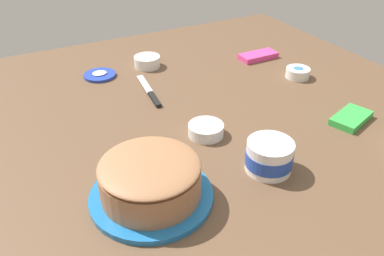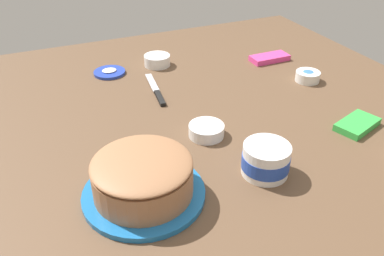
{
  "view_description": "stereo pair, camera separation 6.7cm",
  "coord_description": "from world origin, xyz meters",
  "px_view_note": "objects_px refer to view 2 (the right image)",
  "views": [
    {
      "loc": [
        -0.53,
        -0.89,
        0.61
      ],
      "look_at": [
        -0.1,
        -0.09,
        0.04
      ],
      "focal_mm": 37.15,
      "sensor_mm": 36.0,
      "label": 1
    },
    {
      "loc": [
        -0.47,
        -0.92,
        0.61
      ],
      "look_at": [
        -0.1,
        -0.09,
        0.04
      ],
      "focal_mm": 37.15,
      "sensor_mm": 36.0,
      "label": 2
    }
  ],
  "objects_px": {
    "frosted_cake": "(143,179)",
    "candy_box_upper": "(357,124)",
    "sprinkle_bowl_blue": "(308,76)",
    "candy_box_lower": "(270,58)",
    "frosting_tub": "(267,159)",
    "frosting_tub_lid": "(109,72)",
    "sprinkle_bowl_yellow": "(206,130)",
    "sprinkle_bowl_green": "(157,60)",
    "spreading_knife": "(157,92)"
  },
  "relations": [
    {
      "from": "frosting_tub",
      "to": "candy_box_lower",
      "type": "relative_size",
      "value": 0.77
    },
    {
      "from": "sprinkle_bowl_green",
      "to": "sprinkle_bowl_yellow",
      "type": "bearing_deg",
      "value": -94.0
    },
    {
      "from": "frosted_cake",
      "to": "candy_box_upper",
      "type": "xyz_separation_m",
      "value": [
        0.65,
        0.03,
        -0.04
      ]
    },
    {
      "from": "frosting_tub_lid",
      "to": "sprinkle_bowl_blue",
      "type": "bearing_deg",
      "value": -28.45
    },
    {
      "from": "candy_box_upper",
      "to": "sprinkle_bowl_blue",
      "type": "bearing_deg",
      "value": 60.75
    },
    {
      "from": "candy_box_lower",
      "to": "candy_box_upper",
      "type": "xyz_separation_m",
      "value": [
        -0.04,
        -0.52,
        -0.0
      ]
    },
    {
      "from": "candy_box_lower",
      "to": "frosting_tub",
      "type": "bearing_deg",
      "value": -124.04
    },
    {
      "from": "frosting_tub_lid",
      "to": "sprinkle_bowl_blue",
      "type": "relative_size",
      "value": 1.35
    },
    {
      "from": "frosting_tub",
      "to": "candy_box_upper",
      "type": "xyz_separation_m",
      "value": [
        0.35,
        0.07,
        -0.03
      ]
    },
    {
      "from": "frosting_tub",
      "to": "sprinkle_bowl_blue",
      "type": "bearing_deg",
      "value": 42.43
    },
    {
      "from": "frosting_tub_lid",
      "to": "candy_box_lower",
      "type": "relative_size",
      "value": 0.76
    },
    {
      "from": "candy_box_upper",
      "to": "frosting_tub_lid",
      "type": "bearing_deg",
      "value": 112.91
    },
    {
      "from": "sprinkle_bowl_blue",
      "to": "sprinkle_bowl_green",
      "type": "bearing_deg",
      "value": 142.34
    },
    {
      "from": "candy_box_lower",
      "to": "candy_box_upper",
      "type": "bearing_deg",
      "value": -94.57
    },
    {
      "from": "frosting_tub",
      "to": "frosting_tub_lid",
      "type": "height_order",
      "value": "frosting_tub"
    },
    {
      "from": "sprinkle_bowl_blue",
      "to": "candy_box_lower",
      "type": "xyz_separation_m",
      "value": [
        -0.02,
        0.21,
        -0.01
      ]
    },
    {
      "from": "frosted_cake",
      "to": "sprinkle_bowl_yellow",
      "type": "bearing_deg",
      "value": 35.42
    },
    {
      "from": "frosting_tub",
      "to": "sprinkle_bowl_blue",
      "type": "xyz_separation_m",
      "value": [
        0.41,
        0.38,
        -0.02
      ]
    },
    {
      "from": "frosted_cake",
      "to": "spreading_knife",
      "type": "bearing_deg",
      "value": 67.49
    },
    {
      "from": "frosting_tub_lid",
      "to": "candy_box_lower",
      "type": "distance_m",
      "value": 0.62
    },
    {
      "from": "frosting_tub",
      "to": "frosting_tub_lid",
      "type": "distance_m",
      "value": 0.75
    },
    {
      "from": "frosting_tub",
      "to": "sprinkle_bowl_blue",
      "type": "distance_m",
      "value": 0.56
    },
    {
      "from": "sprinkle_bowl_blue",
      "to": "frosted_cake",
      "type": "bearing_deg",
      "value": -154.41
    },
    {
      "from": "candy_box_upper",
      "to": "spreading_knife",
      "type": "bearing_deg",
      "value": 118.45
    },
    {
      "from": "sprinkle_bowl_blue",
      "to": "candy_box_lower",
      "type": "bearing_deg",
      "value": 95.88
    },
    {
      "from": "sprinkle_bowl_green",
      "to": "sprinkle_bowl_blue",
      "type": "height_order",
      "value": "sprinkle_bowl_green"
    },
    {
      "from": "sprinkle_bowl_yellow",
      "to": "candy_box_lower",
      "type": "height_order",
      "value": "sprinkle_bowl_yellow"
    },
    {
      "from": "sprinkle_bowl_green",
      "to": "frosting_tub_lid",
      "type": "bearing_deg",
      "value": -179.82
    },
    {
      "from": "sprinkle_bowl_green",
      "to": "candy_box_lower",
      "type": "bearing_deg",
      "value": -17.37
    },
    {
      "from": "frosted_cake",
      "to": "sprinkle_bowl_green",
      "type": "bearing_deg",
      "value": 68.28
    },
    {
      "from": "frosted_cake",
      "to": "sprinkle_bowl_green",
      "type": "xyz_separation_m",
      "value": [
        0.27,
        0.68,
        -0.03
      ]
    },
    {
      "from": "sprinkle_bowl_blue",
      "to": "frosting_tub_lid",
      "type": "bearing_deg",
      "value": 151.55
    },
    {
      "from": "frosting_tub_lid",
      "to": "spreading_knife",
      "type": "distance_m",
      "value": 0.24
    },
    {
      "from": "frosted_cake",
      "to": "sprinkle_bowl_green",
      "type": "relative_size",
      "value": 2.83
    },
    {
      "from": "spreading_knife",
      "to": "candy_box_lower",
      "type": "relative_size",
      "value": 1.57
    },
    {
      "from": "sprinkle_bowl_green",
      "to": "candy_box_upper",
      "type": "height_order",
      "value": "sprinkle_bowl_green"
    },
    {
      "from": "candy_box_lower",
      "to": "candy_box_upper",
      "type": "height_order",
      "value": "same"
    },
    {
      "from": "frosting_tub",
      "to": "sprinkle_bowl_green",
      "type": "bearing_deg",
      "value": 92.15
    },
    {
      "from": "candy_box_lower",
      "to": "candy_box_upper",
      "type": "relative_size",
      "value": 1.12
    },
    {
      "from": "frosted_cake",
      "to": "sprinkle_bowl_green",
      "type": "height_order",
      "value": "frosted_cake"
    },
    {
      "from": "spreading_knife",
      "to": "sprinkle_bowl_blue",
      "type": "relative_size",
      "value": 2.81
    },
    {
      "from": "frosted_cake",
      "to": "frosting_tub_lid",
      "type": "xyz_separation_m",
      "value": [
        0.09,
        0.68,
        -0.04
      ]
    },
    {
      "from": "frosting_tub",
      "to": "spreading_knife",
      "type": "height_order",
      "value": "frosting_tub"
    },
    {
      "from": "frosting_tub",
      "to": "candy_box_lower",
      "type": "distance_m",
      "value": 0.7
    },
    {
      "from": "candy_box_lower",
      "to": "candy_box_upper",
      "type": "distance_m",
      "value": 0.52
    },
    {
      "from": "sprinkle_bowl_green",
      "to": "candy_box_lower",
      "type": "height_order",
      "value": "sprinkle_bowl_green"
    },
    {
      "from": "frosting_tub",
      "to": "sprinkle_bowl_yellow",
      "type": "relative_size",
      "value": 1.17
    },
    {
      "from": "sprinkle_bowl_green",
      "to": "candy_box_upper",
      "type": "relative_size",
      "value": 0.73
    },
    {
      "from": "sprinkle_bowl_blue",
      "to": "candy_box_upper",
      "type": "xyz_separation_m",
      "value": [
        -0.06,
        -0.31,
        -0.01
      ]
    },
    {
      "from": "frosting_tub",
      "to": "sprinkle_bowl_yellow",
      "type": "distance_m",
      "value": 0.21
    }
  ]
}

